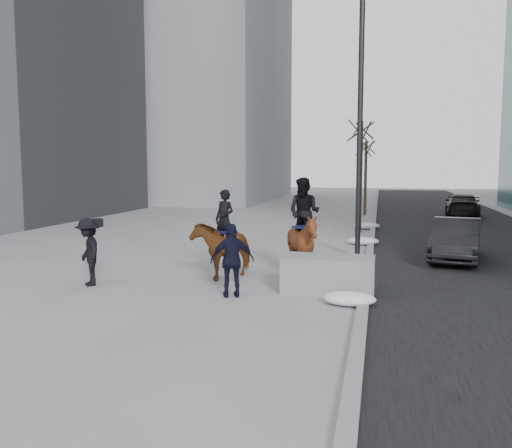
% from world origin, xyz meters
% --- Properties ---
extents(ground, '(120.00, 120.00, 0.00)m').
position_xyz_m(ground, '(0.00, 0.00, 0.00)').
color(ground, gray).
rests_on(ground, ground).
extents(road, '(8.00, 90.00, 0.01)m').
position_xyz_m(road, '(7.00, 10.00, 0.01)').
color(road, black).
rests_on(road, ground).
extents(curb, '(0.25, 90.00, 0.12)m').
position_xyz_m(curb, '(3.00, 10.00, 0.06)').
color(curb, gray).
rests_on(curb, ground).
extents(planter, '(2.23, 1.14, 0.89)m').
position_xyz_m(planter, '(2.11, -0.06, 0.44)').
color(planter, gray).
rests_on(planter, ground).
extents(car_near, '(2.14, 4.33, 1.36)m').
position_xyz_m(car_near, '(5.76, 5.37, 0.68)').
color(car_near, black).
rests_on(car_near, ground).
extents(car_far, '(2.49, 4.95, 1.38)m').
position_xyz_m(car_far, '(8.12, 20.98, 0.69)').
color(car_far, black).
rests_on(car_far, ground).
extents(tree_near, '(1.20, 1.20, 5.64)m').
position_xyz_m(tree_near, '(2.40, 12.14, 2.82)').
color(tree_near, '#392D21').
rests_on(tree_near, ground).
extents(tree_far, '(1.20, 1.20, 5.02)m').
position_xyz_m(tree_far, '(2.40, 20.82, 2.51)').
color(tree_far, '#32251D').
rests_on(tree_far, ground).
extents(mounted_left, '(1.56, 2.07, 2.44)m').
position_xyz_m(mounted_left, '(-0.92, 1.15, 0.91)').
color(mounted_left, '#4E250F').
rests_on(mounted_left, ground).
extents(mounted_right, '(1.88, 2.00, 2.77)m').
position_xyz_m(mounted_right, '(1.29, 1.36, 1.11)').
color(mounted_right, '#4F2C0F').
rests_on(mounted_right, ground).
extents(feeder, '(1.11, 1.02, 1.75)m').
position_xyz_m(feeder, '(-0.05, -1.06, 0.88)').
color(feeder, black).
rests_on(feeder, ground).
extents(camera_crew, '(1.23, 1.28, 1.75)m').
position_xyz_m(camera_crew, '(-4.01, -0.70, 0.89)').
color(camera_crew, black).
rests_on(camera_crew, ground).
extents(lamppost, '(0.25, 0.80, 9.09)m').
position_xyz_m(lamppost, '(2.60, 5.20, 4.99)').
color(lamppost, black).
rests_on(lamppost, ground).
extents(snow_piles, '(1.28, 15.38, 0.33)m').
position_xyz_m(snow_piles, '(2.70, 7.41, 0.16)').
color(snow_piles, white).
rests_on(snow_piles, ground).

